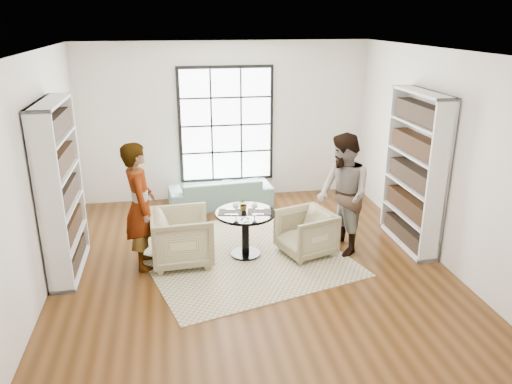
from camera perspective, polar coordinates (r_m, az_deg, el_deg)
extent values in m
plane|color=#563214|center=(7.34, -0.49, -8.29)|extent=(6.00, 6.00, 0.00)
plane|color=silver|center=(9.66, -3.45, 8.00)|extent=(5.50, 0.00, 5.50)
plane|color=silver|center=(6.90, -23.69, 1.65)|extent=(0.00, 6.00, 6.00)
plane|color=silver|center=(7.69, 20.18, 3.83)|extent=(0.00, 6.00, 6.00)
plane|color=silver|center=(4.05, 6.48, -8.97)|extent=(5.50, 0.00, 5.50)
plane|color=white|center=(6.50, -0.57, 15.79)|extent=(6.00, 6.00, 0.00)
cube|color=black|center=(9.65, -3.43, 7.68)|extent=(1.82, 0.06, 2.22)
cube|color=white|center=(9.61, -3.41, 7.64)|extent=(1.70, 0.02, 2.10)
cube|color=tan|center=(7.61, -1.59, -7.16)|extent=(3.48, 3.48, 0.01)
cylinder|color=black|center=(7.60, -1.20, -7.09)|extent=(0.45, 0.45, 0.04)
cylinder|color=black|center=(7.46, -1.21, -4.88)|extent=(0.11, 0.11, 0.62)
cylinder|color=black|center=(7.33, -1.23, -2.45)|extent=(0.88, 0.88, 0.04)
imported|color=gray|center=(9.44, -4.08, 0.00)|extent=(1.96, 0.90, 0.56)
imported|color=#BFB088|center=(7.31, -8.48, -5.17)|extent=(0.92, 0.89, 0.79)
imported|color=tan|center=(7.55, 5.71, -4.67)|extent=(0.94, 0.92, 0.68)
imported|color=gray|center=(7.13, -13.10, -1.61)|extent=(0.51, 0.71, 1.83)
imported|color=gray|center=(7.50, 9.92, -0.32)|extent=(0.80, 0.97, 1.83)
cube|color=#2A2724|center=(7.31, -2.97, -2.33)|extent=(0.38, 0.32, 0.01)
cube|color=#2A2724|center=(7.31, 0.38, -2.28)|extent=(0.38, 0.32, 0.01)
cylinder|color=silver|center=(7.22, -2.30, -2.59)|extent=(0.07, 0.07, 0.01)
cylinder|color=silver|center=(7.20, -2.31, -2.18)|extent=(0.01, 0.01, 0.11)
sphere|color=maroon|center=(7.17, -2.32, -1.54)|extent=(0.08, 0.08, 0.08)
ellipsoid|color=white|center=(7.17, -2.32, -1.54)|extent=(0.09, 0.09, 0.10)
cylinder|color=silver|center=(7.21, -0.16, -2.60)|extent=(0.07, 0.07, 0.01)
cylinder|color=silver|center=(7.19, -0.16, -2.19)|extent=(0.01, 0.01, 0.11)
sphere|color=maroon|center=(7.16, -0.16, -1.56)|extent=(0.08, 0.08, 0.08)
ellipsoid|color=white|center=(7.16, -0.16, -1.56)|extent=(0.09, 0.09, 0.10)
imported|color=gray|center=(7.36, -1.41, -1.41)|extent=(0.19, 0.17, 0.19)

